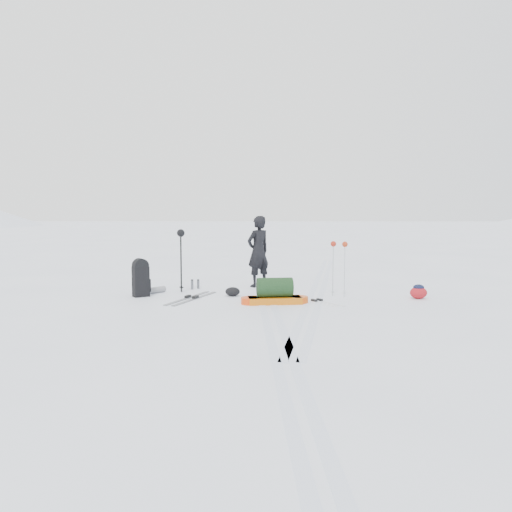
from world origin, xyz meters
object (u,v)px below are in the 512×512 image
(skier, at_px, (258,251))
(pulk_sled, at_px, (275,294))
(expedition_rucksack, at_px, (143,279))
(ski_poles_black, at_px, (181,241))

(skier, relative_size, pulk_sled, 1.24)
(pulk_sled, bearing_deg, expedition_rucksack, 156.13)
(pulk_sled, xyz_separation_m, expedition_rucksack, (-3.10, 0.83, 0.20))
(pulk_sled, xyz_separation_m, ski_poles_black, (-2.31, 1.49, 1.06))
(ski_poles_black, bearing_deg, pulk_sled, -16.17)
(pulk_sled, distance_m, ski_poles_black, 2.94)
(skier, relative_size, ski_poles_black, 1.21)
(expedition_rucksack, height_order, ski_poles_black, ski_poles_black)
(expedition_rucksack, distance_m, ski_poles_black, 1.34)
(skier, xyz_separation_m, expedition_rucksack, (-2.66, -1.59, -0.52))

